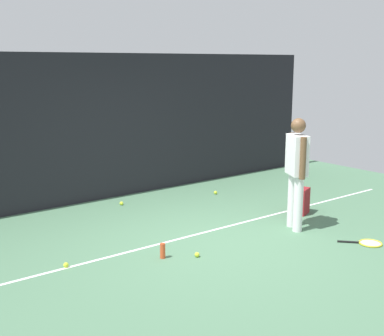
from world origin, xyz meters
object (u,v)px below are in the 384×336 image
Objects in this scene: tennis_ball_near_player at (66,265)px; tennis_ball_by_fence at (197,255)px; water_bottle at (163,251)px; tennis_ball_far_left at (216,193)px; backpack at (300,201)px; tennis_ball_mid_court at (121,203)px; tennis_racket at (368,243)px; tennis_player at (297,167)px.

tennis_ball_by_fence is at bearing -25.63° from tennis_ball_near_player.
tennis_ball_far_left is at bearing 38.11° from water_bottle.
backpack is 6.67× the size of tennis_ball_mid_court.
tennis_racket is 2.85× the size of water_bottle.
tennis_racket is 8.63× the size of tennis_ball_by_fence.
tennis_ball_by_fence reaches higher than tennis_racket.
tennis_player is 3.25m from tennis_ball_mid_court.
tennis_ball_by_fence is (-2.58, -0.48, -0.18)m from backpack.
water_bottle is at bearing -108.10° from tennis_ball_mid_court.
tennis_ball_mid_court reaches higher than tennis_racket.
tennis_ball_mid_court is (-1.45, 2.75, -0.93)m from tennis_player.
backpack is (0.37, 1.56, 0.20)m from tennis_racket.
tennis_ball_mid_court is (0.44, 2.76, 0.00)m from tennis_ball_by_fence.
backpack is 4.10m from tennis_ball_near_player.
tennis_ball_near_player is (-3.41, 0.72, -0.93)m from tennis_player.
tennis_ball_by_fence is at bearing -158.83° from tennis_racket.
tennis_ball_by_fence is at bearing -99.15° from tennis_ball_mid_court.
water_bottle is at bearing -141.89° from tennis_ball_far_left.
tennis_ball_near_player is 1.23m from water_bottle.
tennis_racket is at bearing 43.25° from tennis_player.
backpack reaches higher than tennis_ball_near_player.
tennis_ball_by_fence is 0.45m from water_bottle.
water_bottle is (-2.59, 1.32, 0.09)m from tennis_racket.
tennis_ball_near_player is 1.00× the size of tennis_ball_far_left.
tennis_ball_far_left is (1.82, -0.44, 0.00)m from tennis_ball_mid_court.
tennis_ball_by_fence is (1.51, -0.72, 0.00)m from tennis_ball_near_player.
backpack is at bearing 10.52° from tennis_ball_by_fence.
tennis_racket is 1.30× the size of backpack.
tennis_ball_far_left is at bearing 45.64° from tennis_ball_by_fence.
tennis_ball_far_left is 0.33× the size of water_bottle.
tennis_player is 2.45m from water_bottle.
tennis_racket is 4.14m from tennis_ball_near_player.
tennis_ball_near_player is 1.67m from tennis_ball_by_fence.
tennis_ball_near_player is 1.00× the size of tennis_ball_by_fence.
backpack is 2.63m from tennis_ball_by_fence.
tennis_ball_near_player is (-3.72, 1.80, 0.02)m from tennis_racket.
tennis_ball_near_player is at bearing -157.08° from tennis_ball_far_left.
tennis_ball_far_left is at bearing 136.26° from tennis_racket.
backpack is at bearing 123.94° from tennis_racket.
tennis_ball_mid_court is at bearing 46.21° from tennis_ball_near_player.
tennis_ball_near_player and tennis_ball_by_fence have the same top height.
water_bottle reaches higher than tennis_racket.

